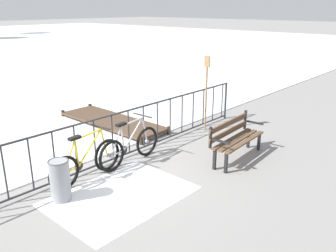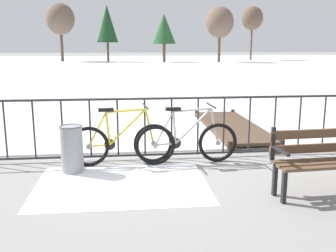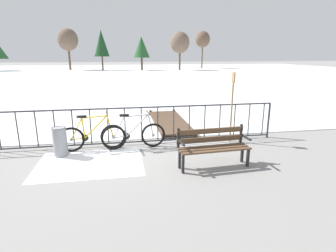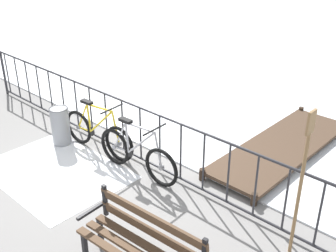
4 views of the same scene
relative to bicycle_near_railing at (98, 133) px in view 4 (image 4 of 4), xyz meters
name	(u,v)px [view 4 (image 4 of 4)]	position (x,y,z in m)	size (l,w,h in m)	color
ground_plane	(133,158)	(0.63, 0.25, -0.37)	(160.00, 160.00, 0.00)	gray
snow_patch	(55,171)	(0.01, -0.95, -0.36)	(2.40, 1.76, 0.01)	white
railing_fence	(131,130)	(0.63, 0.25, 0.19)	(9.06, 0.06, 1.07)	#2D2D33
bicycle_near_railing	(98,133)	(0.00, 0.00, 0.00)	(1.71, 0.52, 0.97)	black
bicycle_second	(137,155)	(1.07, -0.04, 0.00)	(1.71, 0.52, 0.97)	black
park_bench	(142,243)	(2.75, -1.54, 0.14)	(1.63, 0.58, 0.89)	brown
trash_bin	(60,126)	(-0.75, -0.29, 0.00)	(0.35, 0.35, 0.73)	gray
oar_upright	(302,177)	(3.83, 0.03, 0.77)	(0.04, 0.16, 1.98)	#937047
wooden_dock	(282,146)	(2.47, 2.24, -0.25)	(1.10, 3.48, 0.20)	#4C3828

